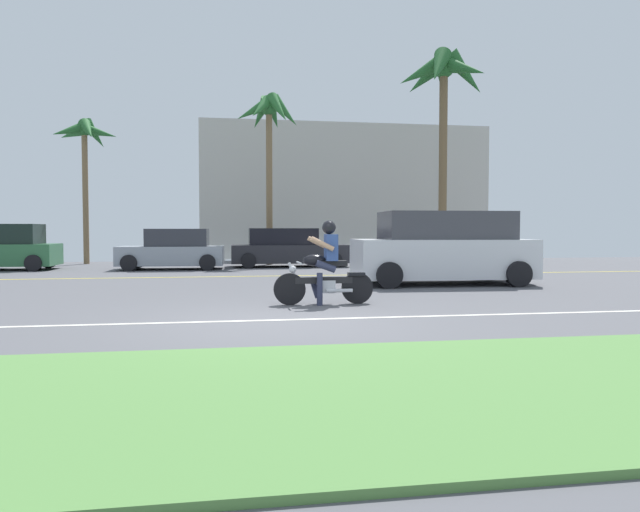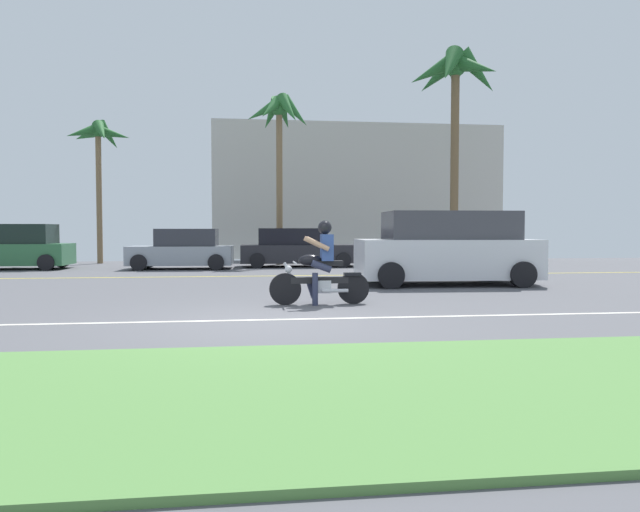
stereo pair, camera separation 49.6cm
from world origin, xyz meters
name	(u,v)px [view 1 (the left image)]	position (x,y,z in m)	size (l,w,h in m)	color
ground	(265,300)	(0.00, 3.00, -0.02)	(56.00, 30.00, 0.04)	#545459
grass_median	(326,393)	(0.00, -4.10, 0.03)	(56.00, 3.80, 0.06)	#548442
lane_line_near	(278,320)	(0.00, 0.12, 0.00)	(50.40, 0.12, 0.01)	silver
lane_line_far	(251,276)	(0.00, 8.78, 0.00)	(50.40, 0.12, 0.01)	yellow
motorcyclist	(325,269)	(1.04, 1.90, 0.67)	(1.88, 0.62, 1.58)	black
suv_nearby	(443,249)	(4.78, 5.49, 0.91)	(4.75, 2.44, 1.87)	silver
parked_car_0	(3,249)	(-8.40, 13.01, 0.74)	(3.71, 1.92, 1.60)	#2D663D
parked_car_1	(173,250)	(-2.57, 12.40, 0.67)	(3.71, 1.95, 1.44)	#8C939E
parked_car_2	(288,249)	(1.60, 13.23, 0.69)	(4.44, 1.88, 1.46)	#232328
palm_tree_0	(85,141)	(-6.34, 16.33, 5.03)	(2.62, 2.58, 5.98)	brown
palm_tree_1	(443,83)	(8.33, 14.75, 7.56)	(3.98, 3.94, 8.99)	brown
palm_tree_2	(269,121)	(1.01, 14.73, 5.73)	(2.69, 2.62, 6.83)	brown
building_far	(342,193)	(5.27, 21.00, 3.30)	(14.36, 4.00, 6.61)	#BCB7AD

